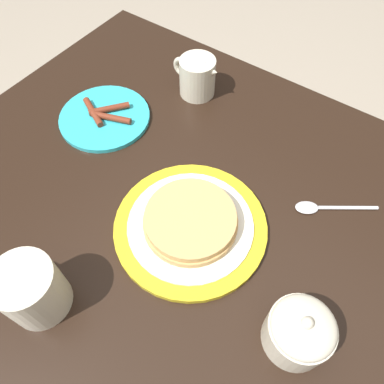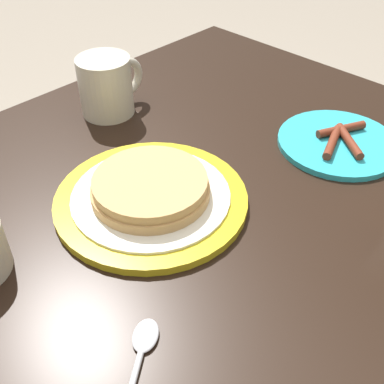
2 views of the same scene
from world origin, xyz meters
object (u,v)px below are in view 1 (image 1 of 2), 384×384
Objects in this scene: coffee_mug at (30,288)px; sugar_bowl at (299,331)px; pancake_plate at (190,224)px; side_plate_bacon at (105,117)px; spoon at (321,208)px; creamer_pitcher at (198,76)px.

coffee_mug reaches higher than sugar_bowl.
pancake_plate is 2.09× the size of coffee_mug.
pancake_plate reaches higher than side_plate_bacon.
pancake_plate is 1.38× the size of side_plate_bacon.
pancake_plate is 2.02× the size of spoon.
pancake_plate is at bearing -116.30° from coffee_mug.
coffee_mug reaches higher than creamer_pitcher.
coffee_mug is at bearing 63.70° from pancake_plate.
pancake_plate is at bearing -15.39° from sugar_bowl.
sugar_bowl is at bearing 161.84° from side_plate_bacon.
spoon is (-0.49, -0.06, -0.00)m from side_plate_bacon.
coffee_mug is (-0.19, 0.36, 0.05)m from side_plate_bacon.
sugar_bowl is 0.71× the size of spoon.
side_plate_bacon is 1.64× the size of creamer_pitcher.
spoon is (0.06, -0.24, -0.04)m from sugar_bowl.
side_plate_bacon reaches higher than spoon.
sugar_bowl is (-0.55, 0.18, 0.04)m from side_plate_bacon.
pancake_plate is 0.25m from spoon.
spoon is at bearing -173.08° from side_plate_bacon.
creamer_pitcher is 0.89× the size of spoon.
creamer_pitcher is 0.57m from sugar_bowl.
creamer_pitcher is 0.40m from spoon.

